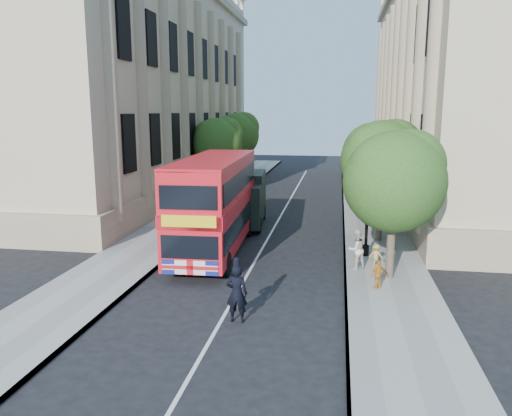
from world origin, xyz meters
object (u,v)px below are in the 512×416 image
at_px(police_constable, 237,294).
at_px(box_van, 244,201).
at_px(lamp_post, 368,205).
at_px(double_decker_bus, 215,202).
at_px(woman_pedestrian, 356,249).

bearing_deg(police_constable, box_van, -82.21).
distance_m(lamp_post, double_decker_bus, 7.15).
bearing_deg(woman_pedestrian, police_constable, 21.56).
height_order(lamp_post, box_van, lamp_post).
xyz_separation_m(lamp_post, box_van, (-6.83, 5.62, -0.98)).
height_order(box_van, police_constable, box_van).
xyz_separation_m(lamp_post, double_decker_bus, (-7.15, -0.19, -0.02)).
xyz_separation_m(double_decker_bus, box_van, (0.32, 5.81, -0.96)).
relative_size(box_van, police_constable, 2.93).
relative_size(police_constable, woman_pedestrian, 1.12).
xyz_separation_m(box_van, police_constable, (2.35, -13.62, -0.57)).
xyz_separation_m(double_decker_bus, police_constable, (2.67, -7.81, -1.53)).
relative_size(double_decker_bus, woman_pedestrian, 5.75).
height_order(box_van, woman_pedestrian, box_van).
bearing_deg(lamp_post, double_decker_bus, -178.45).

